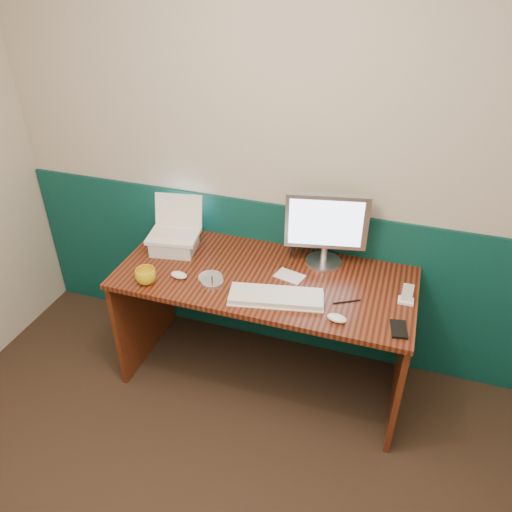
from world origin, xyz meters
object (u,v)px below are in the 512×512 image
(camcorder, at_px, (296,241))
(desk, at_px, (264,329))
(laptop, at_px, (172,220))
(keyboard, at_px, (276,297))
(monitor, at_px, (326,229))
(mug, at_px, (146,276))

(camcorder, bearing_deg, desk, -98.99)
(laptop, bearing_deg, keyboard, -30.43)
(desk, xyz_separation_m, monitor, (0.28, 0.22, 0.59))
(laptop, bearing_deg, mug, -99.16)
(desk, relative_size, mug, 14.59)
(monitor, relative_size, keyboard, 0.93)
(laptop, xyz_separation_m, keyboard, (0.69, -0.27, -0.19))
(desk, bearing_deg, monitor, 38.75)
(laptop, xyz_separation_m, monitor, (0.85, 0.13, 0.02))
(desk, xyz_separation_m, camcorder, (0.11, 0.25, 0.47))
(desk, distance_m, camcorder, 0.54)
(monitor, bearing_deg, desk, -152.54)
(mug, bearing_deg, monitor, 29.20)
(desk, bearing_deg, mug, -156.14)
(monitor, relative_size, mug, 4.00)
(mug, relative_size, camcorder, 0.57)
(mug, height_order, camcorder, camcorder)
(monitor, relative_size, camcorder, 2.28)
(keyboard, xyz_separation_m, mug, (-0.69, -0.08, 0.03))
(desk, xyz_separation_m, keyboard, (0.12, -0.18, 0.39))
(camcorder, bearing_deg, monitor, 6.35)
(laptop, bearing_deg, camcorder, 3.67)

